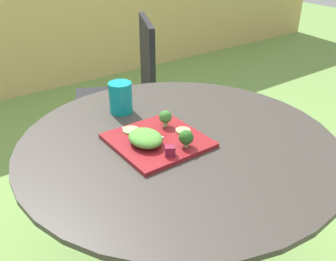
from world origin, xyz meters
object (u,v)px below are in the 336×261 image
at_px(patio_chair, 129,87).
at_px(salad_plate, 158,140).
at_px(drinking_glass, 121,99).
at_px(fork, 146,134).

relative_size(patio_chair, salad_plate, 3.20).
relative_size(patio_chair, drinking_glass, 7.71).
bearing_deg(drinking_glass, patio_chair, 57.68).
height_order(patio_chair, salad_plate, patio_chair).
bearing_deg(drinking_glass, fork, -99.21).
bearing_deg(salad_plate, fork, 111.61).
bearing_deg(patio_chair, fork, -116.99).
height_order(drinking_glass, fork, drinking_glass).
xyz_separation_m(patio_chair, fork, (-0.44, -0.86, 0.22)).
xyz_separation_m(salad_plate, drinking_glass, (0.02, 0.27, 0.05)).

